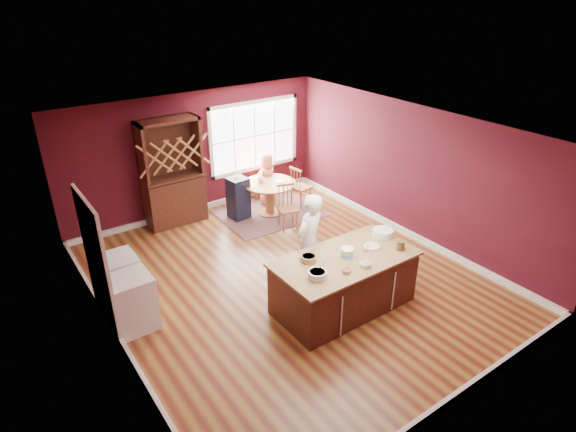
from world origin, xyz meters
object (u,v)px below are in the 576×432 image
object	(u,v)px
layer_cake	(347,252)
high_chair	(238,197)
kitchen_island	(344,284)
toddler	(232,183)
dining_table	(270,192)
chair_north	(264,181)
baker	(309,242)
chair_east	(301,185)
dryer	(119,282)
hutch	(172,173)
washer	(133,302)
seated_woman	(267,179)
chair_south	(288,207)

from	to	relation	value
layer_cake	high_chair	distance (m)	3.78
kitchen_island	toddler	bearing A→B (deg)	87.35
layer_cake	dining_table	bearing A→B (deg)	76.25
chair_north	toddler	size ratio (longest dim) A/B	3.50
layer_cake	toddler	size ratio (longest dim) A/B	1.14
baker	chair_north	world-z (taller)	baker
chair_east	dryer	bearing A→B (deg)	98.13
chair_north	hutch	bearing A→B (deg)	-17.66
toddler	dining_table	bearing A→B (deg)	-25.02
layer_cake	washer	bearing A→B (deg)	154.77
seated_woman	hutch	xyz separation A→B (m)	(-2.14, 0.32, 0.53)
dryer	layer_cake	bearing A→B (deg)	-34.44
kitchen_island	high_chair	size ratio (longest dim) A/B	2.30
toddler	chair_east	bearing A→B (deg)	-12.58
baker	toddler	size ratio (longest dim) A/B	6.64
chair_south	dryer	distance (m)	3.84
hutch	washer	distance (m)	3.60
toddler	layer_cake	bearing A→B (deg)	-91.67
seated_woman	high_chair	xyz separation A→B (m)	(-0.93, -0.28, -0.12)
chair_east	dryer	world-z (taller)	chair_east
kitchen_island	dining_table	bearing A→B (deg)	75.36
high_chair	dryer	size ratio (longest dim) A/B	1.09
dryer	high_chair	bearing A→B (deg)	28.22
chair_north	toddler	distance (m)	1.20
layer_cake	chair_north	size ratio (longest dim) A/B	0.32
chair_south	kitchen_island	bearing A→B (deg)	-90.84
layer_cake	high_chair	size ratio (longest dim) A/B	0.30
dining_table	hutch	bearing A→B (deg)	156.50
dining_table	chair_south	bearing A→B (deg)	-94.50
layer_cake	seated_woman	xyz separation A→B (m)	(1.12, 4.03, -0.36)
chair_east	toddler	world-z (taller)	chair_east
dining_table	toddler	distance (m)	0.87
chair_north	seated_woman	distance (m)	0.30
toddler	chair_north	bearing A→B (deg)	19.87
baker	hutch	xyz separation A→B (m)	(-0.86, 3.60, 0.28)
chair_south	chair_north	size ratio (longest dim) A/B	1.06
chair_north	high_chair	distance (m)	1.13
dining_table	chair_south	distance (m)	0.81
kitchen_island	chair_north	distance (m)	4.49
chair_east	chair_north	bearing A→B (deg)	26.11
washer	high_chair	bearing A→B (deg)	36.45
hutch	dryer	distance (m)	3.10
chair_north	toddler	bearing A→B (deg)	4.31
chair_east	seated_woman	size ratio (longest dim) A/B	0.78
kitchen_island	hutch	world-z (taller)	hutch
dining_table	layer_cake	bearing A→B (deg)	-103.75
baker	seated_woman	distance (m)	3.53
layer_cake	washer	distance (m)	3.34
washer	chair_east	bearing A→B (deg)	24.15
chair_east	seated_woman	xyz separation A→B (m)	(-0.60, 0.51, 0.14)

